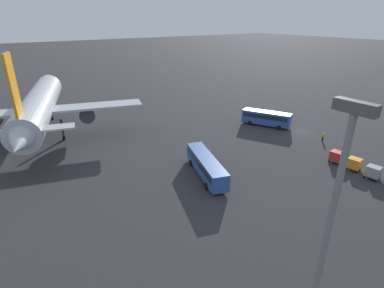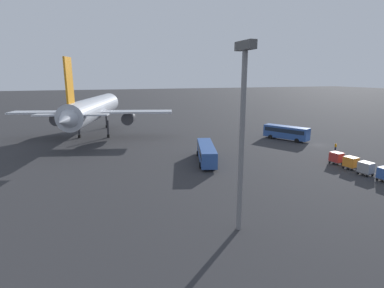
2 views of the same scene
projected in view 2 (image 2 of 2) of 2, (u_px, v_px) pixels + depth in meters
The scene contains 9 objects.
ground_plane at pixel (317, 145), 66.78m from camera, with size 600.00×600.00×0.00m, color #2D2D30.
airplane at pixel (93, 109), 74.02m from camera, with size 45.26×38.46×18.53m.
shuttle_bus_near at pixel (286, 132), 71.48m from camera, with size 10.75×7.27×3.31m.
shuttle_bus_far at pixel (206, 152), 53.30m from camera, with size 12.72×6.17×3.04m.
worker_person at pixel (336, 147), 60.99m from camera, with size 0.38×0.38×1.74m.
cargo_cart_grey at pixel (366, 168), 46.15m from camera, with size 2.21×1.94×2.06m.
cargo_cart_orange at pixel (351, 162), 49.15m from camera, with size 2.21×1.94×2.06m.
cargo_cart_red at pixel (336, 157), 52.07m from camera, with size 2.21×1.94×2.06m.
light_pole at pixel (243, 120), 27.66m from camera, with size 2.80×0.70×18.04m.
Camera 2 is at (-51.99, 48.06, 15.05)m, focal length 28.00 mm.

